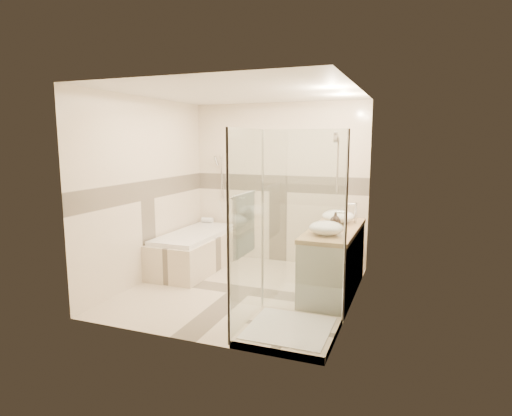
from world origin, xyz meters
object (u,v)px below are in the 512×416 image
(vanity, at_px, (334,261))
(amenity_bottle_a, at_px, (334,221))
(vessel_sink_near, at_px, (338,216))
(amenity_bottle_b, at_px, (335,219))
(bathtub, at_px, (196,248))
(vessel_sink_far, at_px, (326,228))
(shower_enclosure, at_px, (281,283))

(vanity, height_order, amenity_bottle_a, amenity_bottle_a)
(vessel_sink_near, xyz_separation_m, amenity_bottle_a, (0.00, -0.31, -0.01))
(amenity_bottle_a, relative_size, amenity_bottle_b, 0.83)
(bathtub, xyz_separation_m, amenity_bottle_b, (2.13, -0.19, 0.63))
(vanity, xyz_separation_m, vessel_sink_far, (-0.02, -0.42, 0.50))
(vanity, xyz_separation_m, amenity_bottle_b, (-0.02, 0.16, 0.51))
(bathtub, distance_m, amenity_bottle_a, 2.24)
(vanity, distance_m, vessel_sink_far, 0.66)
(shower_enclosure, distance_m, vessel_sink_near, 1.71)
(shower_enclosure, bearing_deg, vanity, 77.03)
(amenity_bottle_a, xyz_separation_m, amenity_bottle_b, (0.00, 0.11, 0.01))
(vessel_sink_far, bearing_deg, vessel_sink_near, 90.00)
(shower_enclosure, xyz_separation_m, amenity_bottle_b, (0.27, 1.43, 0.43))
(vessel_sink_far, height_order, amenity_bottle_a, vessel_sink_far)
(vanity, bearing_deg, amenity_bottle_a, 113.35)
(bathtub, relative_size, shower_enclosure, 0.83)
(amenity_bottle_a, distance_m, amenity_bottle_b, 0.11)
(vanity, bearing_deg, shower_enclosure, -102.97)
(bathtub, distance_m, vessel_sink_far, 2.35)
(vanity, relative_size, amenity_bottle_b, 9.42)
(vessel_sink_far, height_order, amenity_bottle_b, amenity_bottle_b)
(amenity_bottle_b, bearing_deg, vessel_sink_far, -90.00)
(vessel_sink_near, height_order, amenity_bottle_a, vessel_sink_near)
(bathtub, xyz_separation_m, vessel_sink_far, (2.13, -0.77, 0.62))
(vessel_sink_near, bearing_deg, vessel_sink_far, -90.00)
(vanity, xyz_separation_m, vessel_sink_near, (-0.02, 0.36, 0.51))
(vessel_sink_near, height_order, vessel_sink_far, vessel_sink_near)
(vessel_sink_far, bearing_deg, amenity_bottle_a, 90.00)
(vanity, relative_size, vessel_sink_near, 3.80)
(shower_enclosure, bearing_deg, amenity_bottle_a, 78.30)
(vessel_sink_far, xyz_separation_m, amenity_bottle_b, (0.00, 0.58, 0.01))
(shower_enclosure, xyz_separation_m, vessel_sink_far, (0.27, 0.85, 0.42))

